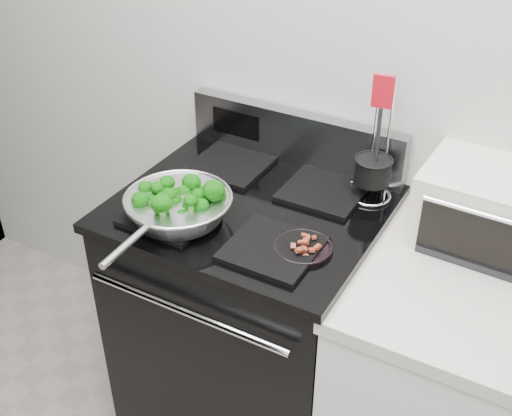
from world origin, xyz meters
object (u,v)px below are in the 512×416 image
Objects in this scene: utensil_holder at (372,177)px; toaster_oven at (492,209)px; gas_range at (251,316)px; skillet at (178,206)px; bacon_plate at (303,245)px.

utensil_holder is 1.02× the size of toaster_oven.
utensil_holder is (0.30, 0.21, 0.53)m from gas_range.
utensil_holder reaches higher than toaster_oven.
gas_range is 2.24× the size of skillet.
gas_range is 0.56m from skillet.
gas_range is at bearing -161.72° from toaster_oven.
utensil_holder is 0.36m from toaster_oven.
gas_range is at bearing 151.16° from bacon_plate.
gas_range is 0.65m from utensil_holder.
skillet is at bearing -145.36° from utensil_holder.
toaster_oven is (0.42, 0.33, 0.06)m from bacon_plate.
skillet is 0.59m from utensil_holder.
bacon_plate is 0.35m from utensil_holder.
skillet is 1.25× the size of utensil_holder.
bacon_plate is at bearing -107.67° from utensil_holder.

